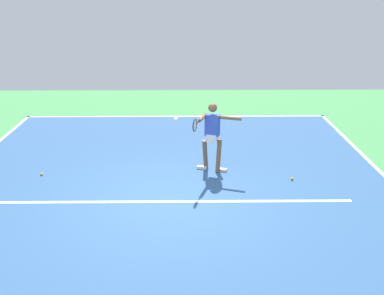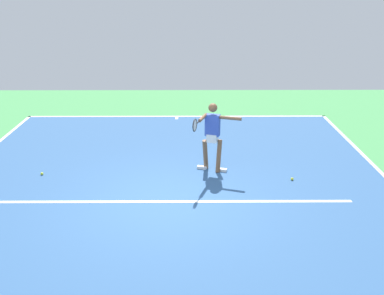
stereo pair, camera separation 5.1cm
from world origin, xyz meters
TOP-DOWN VIEW (x-y plane):
  - ground_plane at (0.00, 0.00)m, footprint 20.95×20.95m
  - court_surface at (0.00, 0.00)m, footprint 10.33×12.91m
  - court_line_baseline_near at (0.00, -6.41)m, footprint 10.33×0.10m
  - court_line_service at (0.00, 0.04)m, footprint 7.75×0.10m
  - court_line_centre_mark at (0.00, -6.21)m, footprint 0.10×0.30m
  - tennis_player at (-0.98, -1.62)m, footprint 1.16×1.13m
  - tennis_ball_near_player at (3.12, -1.38)m, footprint 0.07×0.07m
  - tennis_ball_near_service_line at (-2.84, -1.04)m, footprint 0.07×0.07m

SIDE VIEW (x-z plane):
  - ground_plane at x=0.00m, z-range 0.00..0.00m
  - court_surface at x=0.00m, z-range 0.00..0.00m
  - court_line_baseline_near at x=0.00m, z-range 0.00..0.01m
  - court_line_service at x=0.00m, z-range 0.00..0.01m
  - court_line_centre_mark at x=0.00m, z-range 0.00..0.01m
  - tennis_ball_near_player at x=3.12m, z-range 0.00..0.07m
  - tennis_ball_near_service_line at x=-2.84m, z-range 0.00..0.07m
  - tennis_player at x=-0.98m, z-range 0.12..1.83m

